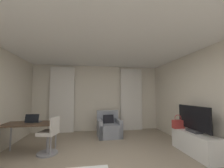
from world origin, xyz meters
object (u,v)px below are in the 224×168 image
tv_console (195,143)px  handbag_primary (178,124)px  laptop (33,121)px  tv_flatscreen (194,120)px  desk_chair (49,137)px  armchair (109,128)px  desk (30,126)px

tv_console → handbag_primary: bearing=106.5°
laptop → tv_flatscreen: size_ratio=0.32×
desk_chair → laptop: bearing=162.5°
armchair → tv_console: size_ratio=0.68×
armchair → laptop: (-2.06, -1.07, 0.49)m
desk → tv_flatscreen: (3.98, -0.65, 0.15)m
armchair → tv_console: 2.57m
laptop → handbag_primary: laptop is taller
tv_console → handbag_primary: (-0.13, 0.45, 0.38)m
armchair → handbag_primary: (1.74, -1.32, 0.34)m
desk_chair → handbag_primary: handbag_primary is taller
desk → laptop: (0.05, 0.03, 0.12)m
armchair → desk_chair: bearing=-143.4°
tv_console → tv_flatscreen: tv_flatscreen is taller
tv_console → desk_chair: bearing=170.9°
armchair → desk_chair: desk_chair is taller
desk → armchair: bearing=27.5°
desk_chair → laptop: 0.60m
desk_chair → laptop: laptop is taller
desk_chair → tv_console: size_ratio=0.71×
armchair → tv_flatscreen: tv_flatscreen is taller
tv_console → handbag_primary: 0.60m
desk → tv_console: size_ratio=0.97×
desk → tv_console: 4.06m
desk → tv_flatscreen: tv_flatscreen is taller
tv_flatscreen → desk: bearing=170.8°
desk_chair → handbag_primary: 3.37m
desk → desk_chair: bearing=-12.6°
tv_console → handbag_primary: size_ratio=3.38×
armchair → desk: 2.41m
armchair → laptop: size_ratio=2.56×
desk → handbag_primary: bearing=-3.3°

